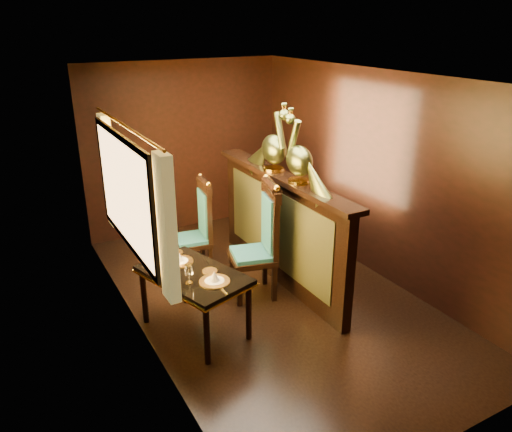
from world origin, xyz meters
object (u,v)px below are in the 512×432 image
object	(u,v)px
peacock_right	(274,136)
peacock_left	(300,147)
dining_table	(193,279)
chair_right	(200,224)
chair_left	(263,236)

from	to	relation	value
peacock_right	peacock_left	bearing A→B (deg)	-90.00
dining_table	chair_right	distance (m)	1.32
chair_right	peacock_right	world-z (taller)	peacock_right
chair_left	peacock_left	world-z (taller)	peacock_left
peacock_left	chair_right	bearing A→B (deg)	125.97
dining_table	chair_left	size ratio (longest dim) A/B	0.92
chair_left	dining_table	bearing A→B (deg)	-147.86
chair_left	chair_right	world-z (taller)	chair_left
chair_left	peacock_left	distance (m)	1.09
peacock_left	chair_left	bearing A→B (deg)	153.56
dining_table	peacock_right	xyz separation A→B (m)	(1.34, 0.67, 1.17)
chair_left	chair_right	bearing A→B (deg)	129.90
dining_table	peacock_right	size ratio (longest dim) A/B	1.57
chair_right	peacock_right	size ratio (longest dim) A/B	1.52
chair_left	peacock_right	xyz separation A→B (m)	(0.34, 0.36, 1.04)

